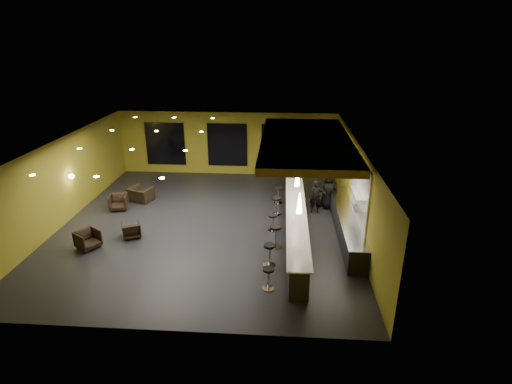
# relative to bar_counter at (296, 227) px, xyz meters

# --- Properties ---
(floor) EXTENTS (12.00, 13.00, 0.10)m
(floor) POSITION_rel_bar_counter_xyz_m (-3.65, 1.00, -0.55)
(floor) COLOR black
(floor) RESTS_ON ground
(ceiling) EXTENTS (12.00, 13.00, 0.10)m
(ceiling) POSITION_rel_bar_counter_xyz_m (-3.65, 1.00, 3.05)
(ceiling) COLOR black
(wall_back) EXTENTS (12.00, 0.10, 3.50)m
(wall_back) POSITION_rel_bar_counter_xyz_m (-3.65, 7.55, 1.25)
(wall_back) COLOR olive
(wall_back) RESTS_ON floor
(wall_front) EXTENTS (12.00, 0.10, 3.50)m
(wall_front) POSITION_rel_bar_counter_xyz_m (-3.65, -5.55, 1.25)
(wall_front) COLOR olive
(wall_front) RESTS_ON floor
(wall_left) EXTENTS (0.10, 13.00, 3.50)m
(wall_left) POSITION_rel_bar_counter_xyz_m (-9.70, 1.00, 1.25)
(wall_left) COLOR olive
(wall_left) RESTS_ON floor
(wall_right) EXTENTS (0.10, 13.00, 3.50)m
(wall_right) POSITION_rel_bar_counter_xyz_m (2.40, 1.00, 1.25)
(wall_right) COLOR olive
(wall_right) RESTS_ON floor
(wood_soffit) EXTENTS (3.60, 8.00, 0.28)m
(wood_soffit) POSITION_rel_bar_counter_xyz_m (0.35, 2.00, 2.86)
(wood_soffit) COLOR olive
(wood_soffit) RESTS_ON ceiling
(window_left) EXTENTS (2.20, 0.06, 2.40)m
(window_left) POSITION_rel_bar_counter_xyz_m (-7.15, 7.44, 1.20)
(window_left) COLOR black
(window_left) RESTS_ON wall_back
(window_center) EXTENTS (2.20, 0.06, 2.40)m
(window_center) POSITION_rel_bar_counter_xyz_m (-3.65, 7.44, 1.20)
(window_center) COLOR black
(window_center) RESTS_ON wall_back
(window_right) EXTENTS (2.20, 0.06, 2.40)m
(window_right) POSITION_rel_bar_counter_xyz_m (-0.65, 7.44, 1.20)
(window_right) COLOR black
(window_right) RESTS_ON wall_back
(tile_backsplash) EXTENTS (0.06, 3.20, 2.40)m
(tile_backsplash) POSITION_rel_bar_counter_xyz_m (2.31, 0.00, 1.50)
(tile_backsplash) COLOR white
(tile_backsplash) RESTS_ON wall_right
(bar_counter) EXTENTS (0.60, 8.00, 1.00)m
(bar_counter) POSITION_rel_bar_counter_xyz_m (0.00, 0.00, 0.00)
(bar_counter) COLOR black
(bar_counter) RESTS_ON floor
(bar_top) EXTENTS (0.78, 8.10, 0.05)m
(bar_top) POSITION_rel_bar_counter_xyz_m (0.00, 0.00, 0.52)
(bar_top) COLOR white
(bar_top) RESTS_ON bar_counter
(prep_counter) EXTENTS (0.70, 6.00, 0.86)m
(prep_counter) POSITION_rel_bar_counter_xyz_m (2.00, 0.50, -0.07)
(prep_counter) COLOR black
(prep_counter) RESTS_ON floor
(prep_top) EXTENTS (0.72, 6.00, 0.03)m
(prep_top) POSITION_rel_bar_counter_xyz_m (2.00, 0.50, 0.39)
(prep_top) COLOR silver
(prep_top) RESTS_ON prep_counter
(wall_shelf_lower) EXTENTS (0.30, 1.50, 0.03)m
(wall_shelf_lower) POSITION_rel_bar_counter_xyz_m (2.17, -0.20, 1.10)
(wall_shelf_lower) COLOR silver
(wall_shelf_lower) RESTS_ON wall_right
(wall_shelf_upper) EXTENTS (0.30, 1.50, 0.03)m
(wall_shelf_upper) POSITION_rel_bar_counter_xyz_m (2.17, -0.20, 1.55)
(wall_shelf_upper) COLOR silver
(wall_shelf_upper) RESTS_ON wall_right
(column) EXTENTS (0.60, 0.60, 3.50)m
(column) POSITION_rel_bar_counter_xyz_m (0.00, 4.60, 1.25)
(column) COLOR olive
(column) RESTS_ON floor
(wall_sconce) EXTENTS (0.22, 0.22, 0.22)m
(wall_sconce) POSITION_rel_bar_counter_xyz_m (-9.53, 1.50, 1.30)
(wall_sconce) COLOR #FFE5B2
(wall_sconce) RESTS_ON wall_left
(pendant_0) EXTENTS (0.20, 0.20, 0.70)m
(pendant_0) POSITION_rel_bar_counter_xyz_m (0.00, -2.00, 1.85)
(pendant_0) COLOR white
(pendant_0) RESTS_ON wood_soffit
(pendant_1) EXTENTS (0.20, 0.20, 0.70)m
(pendant_1) POSITION_rel_bar_counter_xyz_m (0.00, 0.50, 1.85)
(pendant_1) COLOR white
(pendant_1) RESTS_ON wood_soffit
(pendant_2) EXTENTS (0.20, 0.20, 0.70)m
(pendant_2) POSITION_rel_bar_counter_xyz_m (0.00, 3.00, 1.85)
(pendant_2) COLOR white
(pendant_2) RESTS_ON wood_soffit
(staff_a) EXTENTS (0.55, 0.36, 1.50)m
(staff_a) POSITION_rel_bar_counter_xyz_m (0.93, 2.48, 0.25)
(staff_a) COLOR black
(staff_a) RESTS_ON floor
(staff_b) EXTENTS (0.92, 0.76, 1.72)m
(staff_b) POSITION_rel_bar_counter_xyz_m (1.51, 2.97, 0.36)
(staff_b) COLOR black
(staff_b) RESTS_ON floor
(staff_c) EXTENTS (0.93, 0.69, 1.73)m
(staff_c) POSITION_rel_bar_counter_xyz_m (1.55, 2.99, 0.36)
(staff_c) COLOR black
(staff_c) RESTS_ON floor
(armchair_a) EXTENTS (1.05, 1.04, 0.70)m
(armchair_a) POSITION_rel_bar_counter_xyz_m (-7.72, -1.29, -0.15)
(armchair_a) COLOR black
(armchair_a) RESTS_ON floor
(armchair_b) EXTENTS (0.91, 0.91, 0.63)m
(armchair_b) POSITION_rel_bar_counter_xyz_m (-6.42, -0.34, -0.19)
(armchair_b) COLOR black
(armchair_b) RESTS_ON floor
(armchair_c) EXTENTS (0.92, 0.94, 0.72)m
(armchair_c) POSITION_rel_bar_counter_xyz_m (-7.95, 2.21, -0.14)
(armchair_c) COLOR black
(armchair_c) RESTS_ON floor
(armchair_d) EXTENTS (1.28, 1.19, 0.67)m
(armchair_d) POSITION_rel_bar_counter_xyz_m (-7.28, 3.25, -0.16)
(armchair_d) COLOR black
(armchair_d) RESTS_ON floor
(bar_stool_0) EXTENTS (0.38, 0.38, 0.74)m
(bar_stool_0) POSITION_rel_bar_counter_xyz_m (-0.93, -3.41, -0.02)
(bar_stool_0) COLOR silver
(bar_stool_0) RESTS_ON floor
(bar_stool_1) EXTENTS (0.42, 0.42, 0.83)m
(bar_stool_1) POSITION_rel_bar_counter_xyz_m (-0.95, -2.07, 0.03)
(bar_stool_1) COLOR silver
(bar_stool_1) RESTS_ON floor
(bar_stool_2) EXTENTS (0.44, 0.44, 0.86)m
(bar_stool_2) POSITION_rel_bar_counter_xyz_m (-0.78, -0.76, 0.05)
(bar_stool_2) COLOR silver
(bar_stool_2) RESTS_ON floor
(bar_stool_3) EXTENTS (0.36, 0.36, 0.71)m
(bar_stool_3) POSITION_rel_bar_counter_xyz_m (-0.92, 0.55, -0.04)
(bar_stool_3) COLOR silver
(bar_stool_3) RESTS_ON floor
(bar_stool_4) EXTENTS (0.41, 0.41, 0.82)m
(bar_stool_4) POSITION_rel_bar_counter_xyz_m (-0.80, 2.10, 0.02)
(bar_stool_4) COLOR silver
(bar_stool_4) RESTS_ON floor
(bar_stool_5) EXTENTS (0.40, 0.40, 0.79)m
(bar_stool_5) POSITION_rel_bar_counter_xyz_m (-0.72, 3.40, 0.01)
(bar_stool_5) COLOR silver
(bar_stool_5) RESTS_ON floor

